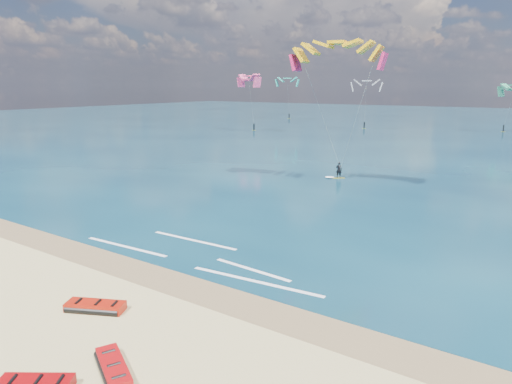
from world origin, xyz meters
TOP-DOWN VIEW (x-y plane):
  - ground at (0.00, 40.00)m, footprint 320.00×320.00m
  - wet_sand_strip at (0.00, 3.00)m, footprint 320.00×2.40m
  - sea at (0.00, 104.00)m, footprint 320.00×200.00m
  - packed_kite_left at (2.15, -0.99)m, footprint 2.96×2.23m
  - packed_kite_mid at (6.25, -3.40)m, footprint 2.84×2.18m
  - kitesurfer_main at (0.22, 28.14)m, footprint 8.91×7.44m
  - shoreline_foam at (2.05, 6.11)m, footprint 15.86×3.62m
  - distant_kites at (-9.34, 80.42)m, footprint 93.01×37.75m

SIDE VIEW (x-z plane):
  - ground at x=0.00m, z-range 0.00..0.00m
  - packed_kite_left at x=2.15m, z-range -0.22..0.22m
  - packed_kite_mid at x=6.25m, z-range -0.20..0.20m
  - wet_sand_strip at x=0.00m, z-range 0.00..0.01m
  - sea at x=0.00m, z-range 0.00..0.04m
  - shoreline_foam at x=2.05m, z-range 0.04..0.05m
  - distant_kites at x=-9.34m, z-range -0.51..11.32m
  - kitesurfer_main at x=0.22m, z-range 0.30..14.90m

